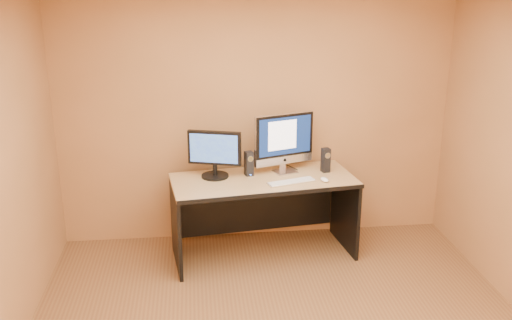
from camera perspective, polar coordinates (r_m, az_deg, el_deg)
name	(u,v)px	position (r m, az deg, el deg)	size (l,w,h in m)	color
walls	(289,186)	(3.90, 3.29, -2.62)	(4.00, 4.00, 2.60)	#A16D41
desk	(263,217)	(5.61, 0.74, -5.75)	(1.74, 0.76, 0.81)	tan
imac	(285,143)	(5.55, 2.96, 1.70)	(0.62, 0.23, 0.60)	silver
second_monitor	(215,154)	(5.45, -4.17, 0.56)	(0.52, 0.26, 0.46)	black
speaker_left	(249,164)	(5.51, -0.72, -0.36)	(0.07, 0.08, 0.24)	black
speaker_right	(326,160)	(5.66, 6.98, -0.01)	(0.07, 0.08, 0.24)	black
keyboard	(292,182)	(5.36, 3.58, -2.19)	(0.47, 0.13, 0.02)	silver
mouse	(325,180)	(5.42, 6.87, -1.95)	(0.06, 0.11, 0.04)	white
cable_a	(291,167)	(5.79, 3.49, -0.67)	(0.01, 0.01, 0.24)	black
cable_b	(283,168)	(5.74, 2.68, -0.83)	(0.01, 0.01, 0.20)	black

